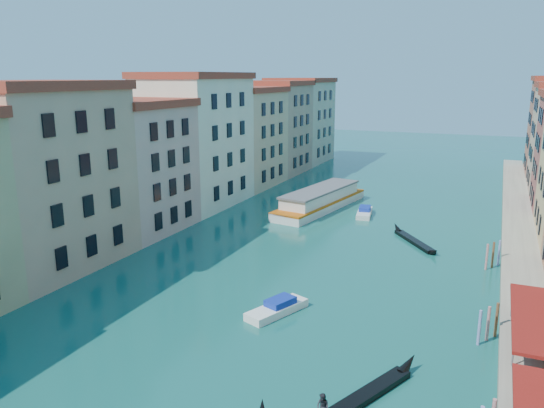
{
  "coord_description": "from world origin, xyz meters",
  "views": [
    {
      "loc": [
        18.56,
        -1.91,
        20.43
      ],
      "look_at": [
        -2.99,
        48.29,
        7.2
      ],
      "focal_mm": 35.0,
      "sensor_mm": 36.0,
      "label": 1
    }
  ],
  "objects": [
    {
      "name": "left_bank_palazzos",
      "position": [
        -26.0,
        64.68,
        9.71
      ],
      "size": [
        12.8,
        128.4,
        21.0
      ],
      "color": "beige",
      "rests_on": "ground"
    },
    {
      "name": "motorboat_mid",
      "position": [
        1.94,
        38.08,
        0.5
      ],
      "size": [
        4.12,
        6.49,
        1.29
      ],
      "rotation": [
        0.0,
        0.0,
        -0.38
      ],
      "color": "white",
      "rests_on": "ground"
    },
    {
      "name": "gondola_far",
      "position": [
        9.78,
        63.71,
        0.34
      ],
      "size": [
        7.61,
        10.05,
        1.67
      ],
      "rotation": [
        0.0,
        0.0,
        0.63
      ],
      "color": "black",
      "rests_on": "ground"
    },
    {
      "name": "motorboat_far",
      "position": [
        0.92,
        74.49,
        0.5
      ],
      "size": [
        2.88,
        6.44,
        1.29
      ],
      "rotation": [
        0.0,
        0.0,
        0.15
      ],
      "color": "silver",
      "rests_on": "ground"
    },
    {
      "name": "gondola_right",
      "position": [
        11.9,
        28.03,
        0.46
      ],
      "size": [
        5.82,
        11.33,
        2.4
      ],
      "rotation": [
        0.0,
        0.0,
        -0.43
      ],
      "color": "black",
      "rests_on": "ground"
    },
    {
      "name": "quay",
      "position": [
        22.0,
        65.0,
        0.5
      ],
      "size": [
        4.0,
        140.0,
        1.0
      ],
      "primitive_type": "cube",
      "color": "gray",
      "rests_on": "ground"
    },
    {
      "name": "mooring_poles_right",
      "position": [
        19.1,
        28.8,
        1.3
      ],
      "size": [
        1.44,
        54.24,
        3.2
      ],
      "color": "brown",
      "rests_on": "ground"
    },
    {
      "name": "vaporetto_far",
      "position": [
        -6.43,
        75.7,
        1.49
      ],
      "size": [
        8.75,
        22.77,
        3.31
      ],
      "rotation": [
        0.0,
        0.0,
        -0.17
      ],
      "color": "silver",
      "rests_on": "ground"
    }
  ]
}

